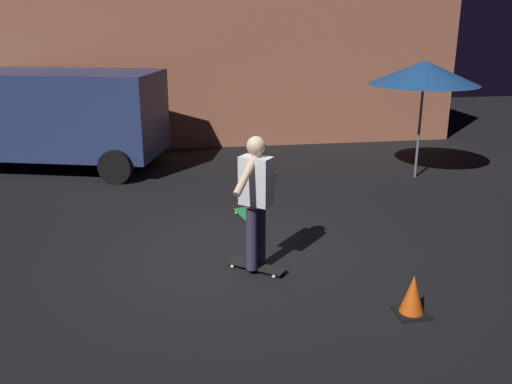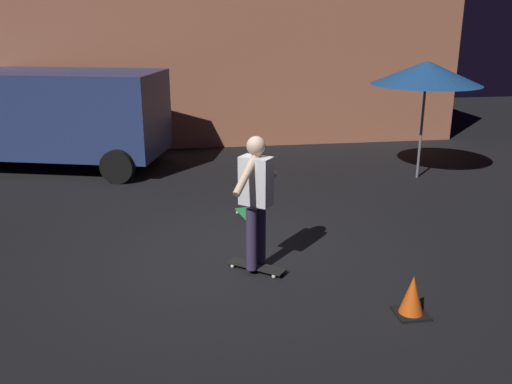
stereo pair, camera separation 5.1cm
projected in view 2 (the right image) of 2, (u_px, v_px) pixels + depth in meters
The scene contains 8 objects.
ground_plane at pixel (235, 257), 7.35m from camera, with size 28.00×28.00×0.00m, color black.
low_building at pixel (189, 65), 14.57m from camera, with size 13.50×3.54×3.74m.
parked_van at pixel (52, 113), 11.45m from camera, with size 4.95×3.27×2.03m.
patio_umbrella at pixel (427, 73), 10.38m from camera, with size 2.10×2.10×2.30m.
skateboard_ridden at pixel (256, 266), 6.93m from camera, with size 0.74×0.64×0.07m.
skateboard_spare at pixel (248, 216), 8.69m from camera, with size 0.35×0.80×0.07m.
skater at pixel (256, 193), 6.63m from camera, with size 0.67×0.83×1.67m.
traffic_cone at pixel (412, 297), 5.85m from camera, with size 0.34×0.34×0.46m.
Camera 2 is at (-0.73, -6.70, 3.07)m, focal length 38.26 mm.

